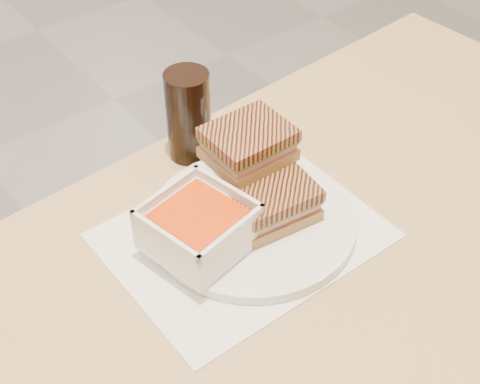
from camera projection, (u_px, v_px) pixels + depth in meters
main_table at (329, 315)px, 0.96m from camera, size 1.24×0.78×0.75m
tray_liner at (243, 235)px, 0.91m from camera, size 0.34×0.27×0.00m
plate at (253, 220)px, 0.92m from camera, size 0.28×0.28×0.01m
soup_bowl at (199, 228)px, 0.86m from camera, size 0.14×0.14×0.06m
panini_lower at (270, 200)px, 0.90m from camera, size 0.12×0.10×0.05m
panini_upper at (248, 144)px, 0.91m from camera, size 0.11×0.09×0.05m
cola_glass at (188, 115)px, 0.99m from camera, size 0.06×0.06×0.14m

